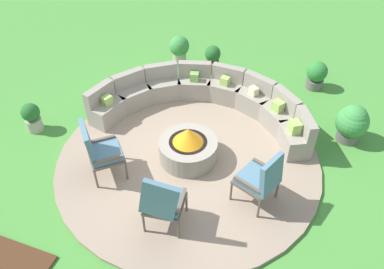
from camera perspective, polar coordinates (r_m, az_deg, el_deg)
name	(u,v)px	position (r m, az deg, el deg)	size (l,w,h in m)	color
ground_plane	(188,160)	(6.91, -0.57, -3.84)	(24.00, 24.00, 0.00)	#478C38
patio_circle	(188,159)	(6.89, -0.57, -3.67)	(4.70, 4.70, 0.06)	gray
fire_pit	(188,147)	(6.69, -0.58, -1.93)	(1.04, 1.04, 0.67)	gray
curved_stone_bench	(205,100)	(7.72, 2.03, 5.18)	(4.27, 2.10, 0.74)	gray
lounge_chair_front_left	(99,150)	(6.38, -13.74, -2.22)	(0.79, 0.81, 1.09)	brown
lounge_chair_front_right	(163,201)	(5.48, -4.41, -9.98)	(0.65, 0.62, 1.12)	brown
lounge_chair_back_left	(261,178)	(5.89, 10.34, -6.45)	(0.74, 0.73, 1.00)	brown
potted_plant_0	(316,75)	(8.98, 18.15, 8.54)	(0.45, 0.45, 0.64)	#605B56
potted_plant_1	(32,116)	(7.96, -22.89, 2.51)	(0.35, 0.35, 0.60)	#A89E8E
potted_plant_2	(213,58)	(9.12, 3.09, 11.33)	(0.37, 0.37, 0.68)	brown
potted_plant_3	(179,49)	(9.38, -1.91, 12.73)	(0.48, 0.48, 0.75)	#A89E8E
potted_plant_4	(352,122)	(7.63, 22.91, 1.80)	(0.50, 0.50, 0.78)	brown
potted_plant_5	(352,124)	(7.67, 22.81, 1.51)	(0.61, 0.61, 0.73)	#605B56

